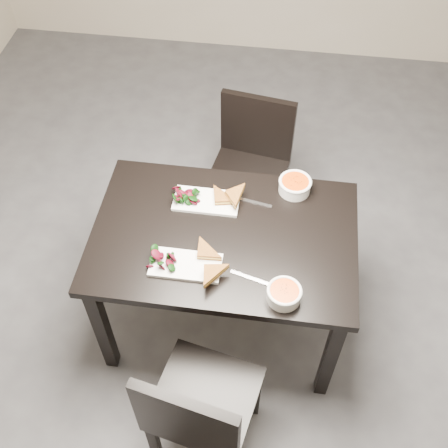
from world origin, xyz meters
name	(u,v)px	position (x,y,z in m)	size (l,w,h in m)	color
ground	(275,302)	(0.00, 0.00, 0.00)	(5.00, 5.00, 0.00)	#47474C
table	(224,247)	(-0.28, -0.14, 0.65)	(1.20, 0.80, 0.75)	black
chair_near	(198,410)	(-0.28, -0.85, 0.48)	(0.50, 0.50, 0.85)	black
chair_far	(251,161)	(-0.22, 0.62, 0.48)	(0.48, 0.48, 0.85)	black
plate_near	(186,265)	(-0.41, -0.34, 0.76)	(0.31, 0.15, 0.02)	white
sandwich_near	(201,260)	(-0.35, -0.32, 0.79)	(0.15, 0.11, 0.05)	#AA6923
salad_near	(162,259)	(-0.51, -0.34, 0.79)	(0.10, 0.09, 0.04)	black
soup_bowl_near	(284,294)	(0.01, -0.44, 0.79)	(0.15, 0.15, 0.07)	white
cutlery_near	(250,278)	(-0.13, -0.36, 0.75)	(0.18, 0.02, 0.00)	silver
plate_far	(206,201)	(-0.38, 0.04, 0.76)	(0.31, 0.15, 0.02)	white
sandwich_far	(219,200)	(-0.32, 0.02, 0.79)	(0.15, 0.12, 0.05)	#AA6923
salad_far	(185,195)	(-0.48, 0.04, 0.79)	(0.10, 0.09, 0.04)	black
soup_bowl_far	(295,185)	(0.02, 0.17, 0.79)	(0.16, 0.16, 0.07)	white
cutlery_far	(253,202)	(-0.16, 0.07, 0.75)	(0.18, 0.02, 0.00)	silver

